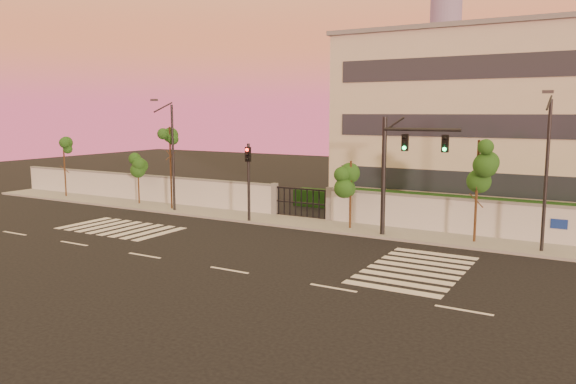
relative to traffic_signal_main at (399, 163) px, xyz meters
name	(u,v)px	position (x,y,z in m)	size (l,w,h in m)	color
ground	(229,270)	(-4.22, -9.63, -4.14)	(120.00, 120.00, 0.00)	black
sidewalk	(333,226)	(-4.22, 0.87, -4.07)	(60.00, 3.00, 0.15)	gray
perimeter_wall	(346,207)	(-4.11, 2.37, -3.07)	(60.00, 0.36, 2.20)	silver
hedge_row	(378,206)	(-3.05, 5.11, -3.33)	(41.00, 4.25, 1.80)	black
institutional_building	(528,122)	(4.78, 12.36, 2.01)	(24.40, 12.40, 12.25)	beige
distant_skyscraper	(446,4)	(-69.22, 270.37, 57.84)	(16.00, 16.00, 118.00)	slate
road_markings	(248,248)	(-5.80, -5.87, -4.13)	(57.00, 7.62, 0.02)	silver
street_tree_a	(64,154)	(-27.87, 0.80, -0.61)	(1.39, 1.11, 4.81)	#382314
street_tree_b	(138,168)	(-20.14, 1.08, -1.36)	(1.40, 1.11, 3.78)	#382314
street_tree_c	(171,149)	(-16.55, 0.60, 0.14)	(1.50, 1.19, 5.83)	#382314
street_tree_d	(351,179)	(-3.04, 0.71, -1.15)	(1.54, 1.23, 4.06)	#382314
street_tree_e	(478,168)	(3.98, 0.75, -0.15)	(1.63, 1.30, 5.42)	#382314
traffic_signal_main	(399,163)	(0.00, 0.00, 0.00)	(4.15, 0.44, 6.56)	black
traffic_signal_secondary	(248,173)	(-9.39, -0.44, -1.02)	(0.38, 0.36, 4.93)	black
streetlight_west	(171,152)	(-15.97, 0.02, 0.00)	(0.46, 1.85, 7.67)	black
streetlight_east	(546,168)	(7.22, 0.16, 0.06)	(0.46, 1.87, 7.78)	black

